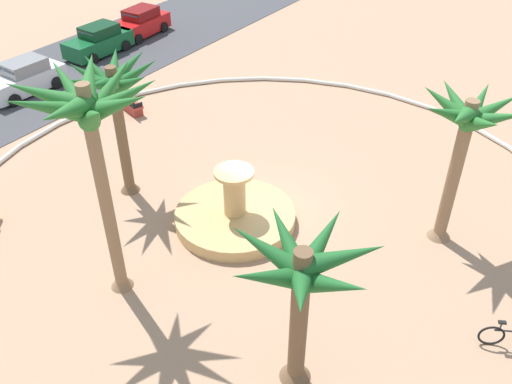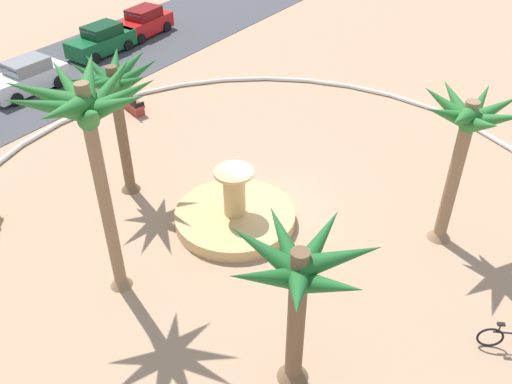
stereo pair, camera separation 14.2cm
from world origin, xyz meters
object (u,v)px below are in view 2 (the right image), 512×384
object	(u,v)px
parked_car_rightmost	(143,23)
palm_tree_by_curb	(465,131)
parked_car_second	(27,77)
fountain	(235,215)
palm_tree_mid_plaza	(114,89)
bench_east	(132,104)
palm_tree_far_side	(88,121)
palm_tree_near_fountain	(299,280)
bicycle_red_frame	(509,338)
parked_car_third	(101,41)

from	to	relation	value
parked_car_rightmost	palm_tree_by_curb	bearing A→B (deg)	-111.20
parked_car_second	palm_tree_by_curb	bearing A→B (deg)	-88.06
fountain	parked_car_second	size ratio (longest dim) A/B	1.04
palm_tree_mid_plaza	parked_car_rightmost	bearing A→B (deg)	42.22
bench_east	parked_car_rightmost	size ratio (longest dim) A/B	0.41
parked_car_second	parked_car_rightmost	bearing A→B (deg)	5.74
palm_tree_far_side	parked_car_rightmost	bearing A→B (deg)	42.17
palm_tree_near_fountain	palm_tree_far_side	bearing A→B (deg)	91.98
palm_tree_mid_plaza	bicycle_red_frame	world-z (taller)	palm_tree_mid_plaza
bicycle_red_frame	parked_car_rightmost	distance (m)	27.87
fountain	palm_tree_mid_plaza	world-z (taller)	palm_tree_mid_plaza
palm_tree_near_fountain	parked_car_third	world-z (taller)	palm_tree_near_fountain
palm_tree_near_fountain	parked_car_rightmost	world-z (taller)	palm_tree_near_fountain
fountain	palm_tree_near_fountain	bearing A→B (deg)	-130.38
bicycle_red_frame	parked_car_rightmost	xyz separation A→B (m)	(12.00, 25.15, 0.40)
bench_east	parked_car_rightmost	bearing A→B (deg)	40.94
fountain	parked_car_rightmost	world-z (taller)	fountain
palm_tree_by_curb	parked_car_rightmost	distance (m)	23.87
palm_tree_near_fountain	parked_car_third	bearing A→B (deg)	58.86
palm_tree_near_fountain	parked_car_second	world-z (taller)	palm_tree_near_fountain
palm_tree_mid_plaza	bench_east	size ratio (longest dim) A/B	3.15
palm_tree_far_side	palm_tree_near_fountain	bearing A→B (deg)	-88.02
bench_east	parked_car_third	xyz separation A→B (m)	(4.20, 6.59, 0.43)
palm_tree_near_fountain	parked_car_third	distance (m)	24.26
fountain	bicycle_red_frame	bearing A→B (deg)	-91.07
parked_car_rightmost	bicycle_red_frame	bearing A→B (deg)	-115.51
palm_tree_mid_plaza	palm_tree_near_fountain	bearing A→B (deg)	-110.66
bicycle_red_frame	parked_car_third	world-z (taller)	parked_car_third
palm_tree_far_side	parked_car_third	xyz separation A→B (m)	(12.68, 14.56, -4.94)
bicycle_red_frame	parked_car_second	bearing A→B (deg)	83.55
palm_tree_near_fountain	palm_tree_mid_plaza	bearing A→B (deg)	69.34
parked_car_rightmost	parked_car_third	bearing A→B (deg)	-177.10
bench_east	parked_car_third	world-z (taller)	parked_car_third
bench_east	parked_car_second	distance (m)	6.03
palm_tree_mid_plaza	palm_tree_far_side	xyz separation A→B (m)	(-3.78, -3.40, 1.54)
parked_car_third	parked_car_rightmost	world-z (taller)	same
palm_tree_by_curb	bench_east	size ratio (longest dim) A/B	3.22
palm_tree_mid_plaza	bench_east	distance (m)	7.60
palm_tree_near_fountain	bench_east	size ratio (longest dim) A/B	2.76
palm_tree_far_side	parked_car_rightmost	distance (m)	22.52
palm_tree_by_curb	parked_car_second	size ratio (longest dim) A/B	1.33
bench_east	parked_car_second	world-z (taller)	parked_car_second
palm_tree_by_curb	bench_east	xyz separation A→B (m)	(0.74, 15.26, -3.81)
parked_car_rightmost	palm_tree_near_fountain	bearing A→B (deg)	-127.67
palm_tree_mid_plaza	bench_east	bearing A→B (deg)	44.25
fountain	parked_car_rightmost	bearing A→B (deg)	53.23
palm_tree_far_side	parked_car_third	size ratio (longest dim) A/B	1.74
bicycle_red_frame	parked_car_third	xyz separation A→B (m)	(8.40, 24.96, 0.40)
palm_tree_by_curb	bicycle_red_frame	bearing A→B (deg)	-137.95
fountain	parked_car_second	bearing A→B (deg)	80.23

